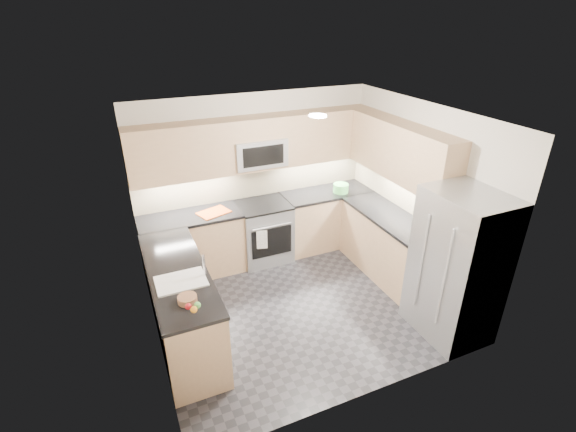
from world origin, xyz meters
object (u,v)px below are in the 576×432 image
object	(u,v)px
microwave	(259,152)
fruit_basket	(187,299)
cutting_board	(214,212)
gas_range	(264,232)
refrigerator	(457,266)
utensil_bowl	(341,188)

from	to	relation	value
microwave	fruit_basket	xyz separation A→B (m)	(-1.50, -2.02, -0.73)
cutting_board	fruit_basket	world-z (taller)	fruit_basket
gas_range	refrigerator	distance (m)	2.86
microwave	utensil_bowl	xyz separation A→B (m)	(1.27, -0.22, -0.69)
utensil_bowl	cutting_board	distance (m)	2.03
utensil_bowl	cutting_board	size ratio (longest dim) A/B	0.56
utensil_bowl	refrigerator	bearing A→B (deg)	-85.68
microwave	cutting_board	bearing A→B (deg)	-169.06
microwave	cutting_board	size ratio (longest dim) A/B	1.78
gas_range	microwave	distance (m)	1.25
microwave	refrigerator	bearing A→B (deg)	-60.38
utensil_bowl	fruit_basket	distance (m)	3.31
utensil_bowl	fruit_basket	world-z (taller)	utensil_bowl
gas_range	fruit_basket	xyz separation A→B (m)	(-1.50, -1.89, 0.52)
gas_range	refrigerator	bearing A→B (deg)	-59.12
gas_range	cutting_board	bearing A→B (deg)	-178.41
cutting_board	fruit_basket	distance (m)	2.01
refrigerator	fruit_basket	world-z (taller)	refrigerator
gas_range	fruit_basket	world-z (taller)	fruit_basket
refrigerator	cutting_board	world-z (taller)	refrigerator
utensil_bowl	fruit_basket	size ratio (longest dim) A/B	1.25
gas_range	utensil_bowl	xyz separation A→B (m)	(1.27, -0.09, 0.55)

